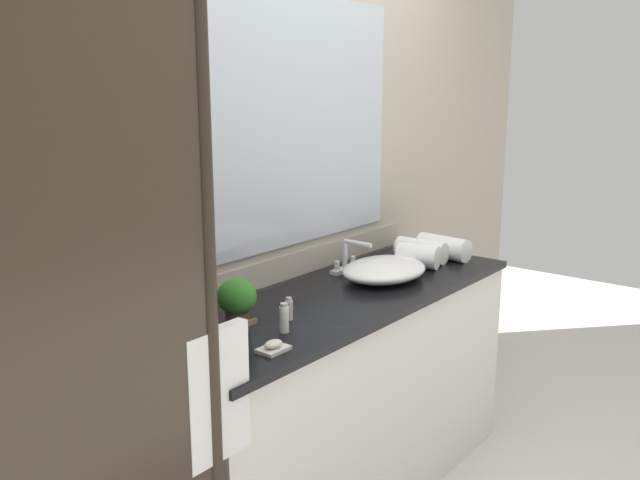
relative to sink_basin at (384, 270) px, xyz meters
The scene contains 12 objects.
wall_back_with_mirror 0.58m from the sink_basin, 128.76° to the left, with size 4.40×0.06×2.60m.
vanity_cabinet 0.57m from the sink_basin, behind, with size 1.80×0.58×0.90m.
shower_enclosure 1.57m from the sink_basin, behind, with size 1.20×0.59×2.00m.
sink_basin is the anchor object (origin of this frame).
faucet 0.19m from the sink_basin, 90.00° to the left, with size 0.17×0.16×0.15m.
potted_plant 0.84m from the sink_basin, behind, with size 0.14×0.14×0.18m.
soap_dish 0.91m from the sink_basin, 168.96° to the right, with size 0.10×0.07×0.04m.
amenity_bottle_body_wash 0.64m from the sink_basin, behind, with size 0.03×0.03×0.08m.
amenity_bottle_conditioner 0.75m from the sink_basin, behind, with size 0.03×0.03×0.10m.
rolled_towel_near_edge 0.48m from the sink_basin, ahead, with size 0.11×0.11×0.26m, color white.
rolled_towel_middle 0.37m from the sink_basin, ahead, with size 0.10×0.10×0.24m, color white.
rolled_towel_far_edge 0.26m from the sink_basin, ahead, with size 0.11×0.11×0.19m, color white.
Camera 1 is at (-2.12, -1.57, 1.73)m, focal length 38.95 mm.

